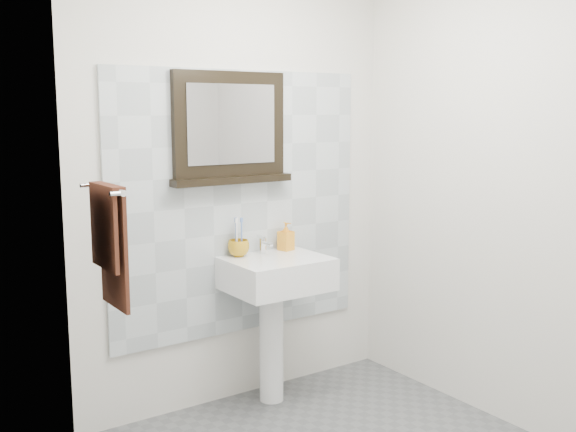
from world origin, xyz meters
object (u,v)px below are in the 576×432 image
at_px(pedestal_sink, 276,289).
at_px(framed_mirror, 230,130).
at_px(hand_towel, 110,237).
at_px(toothbrush_cup, 239,248).
at_px(soap_dispenser, 286,236).

distance_m(pedestal_sink, framed_mirror, 0.93).
relative_size(framed_mirror, hand_towel, 1.32).
bearing_deg(hand_towel, toothbrush_cup, 24.57).
distance_m(toothbrush_cup, framed_mirror, 0.66).
relative_size(soap_dispenser, hand_towel, 0.30).
distance_m(toothbrush_cup, hand_towel, 1.00).
bearing_deg(soap_dispenser, framed_mirror, 157.84).
height_order(pedestal_sink, hand_towel, hand_towel).
bearing_deg(pedestal_sink, hand_towel, -165.93).
bearing_deg(hand_towel, soap_dispenser, 18.19).
bearing_deg(hand_towel, framed_mirror, 27.42).
bearing_deg(pedestal_sink, toothbrush_cup, 136.93).
xyz_separation_m(pedestal_sink, toothbrush_cup, (-0.15, 0.14, 0.23)).
bearing_deg(toothbrush_cup, hand_towel, -155.43).
relative_size(soap_dispenser, framed_mirror, 0.23).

